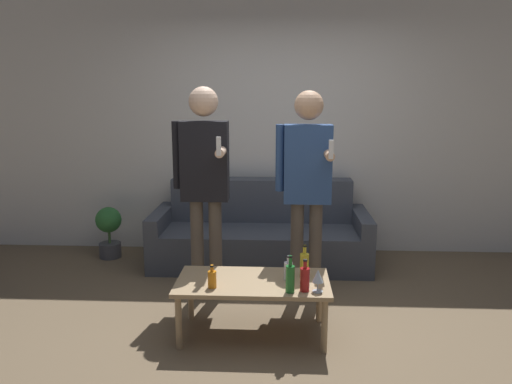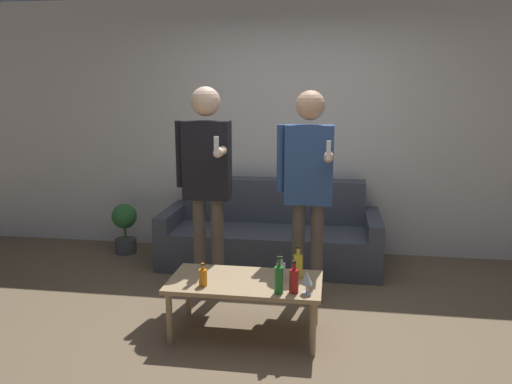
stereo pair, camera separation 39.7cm
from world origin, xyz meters
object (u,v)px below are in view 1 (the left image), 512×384
bottle_orange (288,270)px  person_standing_right (307,177)px  couch (261,235)px  coffee_table (253,286)px  person_standing_left (204,174)px

bottle_orange → person_standing_right: bearing=76.3°
couch → bottle_orange: couch is taller
coffee_table → person_standing_left: (-0.43, 0.63, 0.70)m
coffee_table → person_standing_left: size_ratio=0.61×
couch → person_standing_left: 1.30m
coffee_table → person_standing_right: size_ratio=0.62×
coffee_table → person_standing_right: bearing=57.9°
person_standing_left → bottle_orange: bearing=-41.4°
couch → coffee_table: couch is taller
coffee_table → bottle_orange: size_ratio=6.03×
couch → person_standing_left: (-0.42, -0.94, 0.78)m
couch → person_standing_left: person_standing_left is taller
person_standing_right → bottle_orange: bearing=-103.7°
couch → person_standing_left: size_ratio=1.22×
couch → person_standing_right: bearing=-66.0°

